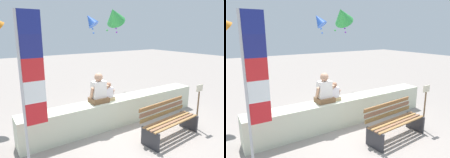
# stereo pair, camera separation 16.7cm
# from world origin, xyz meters

# --- Properties ---
(ground_plane) EXTENTS (40.00, 40.00, 0.00)m
(ground_plane) POSITION_xyz_m (0.00, 0.00, 0.00)
(ground_plane) COLOR gray
(seawall_ledge) EXTENTS (5.69, 0.59, 0.77)m
(seawall_ledge) POSITION_xyz_m (0.00, 0.93, 0.39)
(seawall_ledge) COLOR beige
(seawall_ledge) RESTS_ON ground
(park_bench) EXTENTS (1.74, 0.74, 0.88)m
(park_bench) POSITION_xyz_m (0.56, -0.46, 0.42)
(park_bench) COLOR olive
(park_bench) RESTS_ON ground
(person_adult) EXTENTS (0.53, 0.39, 0.82)m
(person_adult) POSITION_xyz_m (-0.69, 0.94, 1.09)
(person_adult) COLOR brown
(person_adult) RESTS_ON seawall_ledge
(person_child) EXTENTS (0.34, 0.25, 0.52)m
(person_child) POSITION_xyz_m (-0.37, 0.94, 0.97)
(person_child) COLOR tan
(person_child) RESTS_ON seawall_ledge
(flag_banner) EXTENTS (0.45, 0.05, 3.04)m
(flag_banner) POSITION_xyz_m (-2.60, 0.15, 1.81)
(flag_banner) COLOR #B7B7BC
(flag_banner) RESTS_ON ground
(kite_blue) EXTENTS (0.79, 0.83, 0.92)m
(kite_blue) POSITION_xyz_m (0.90, 4.33, 3.14)
(kite_blue) COLOR blue
(kite_purple) EXTENTS (0.83, 0.87, 1.13)m
(kite_purple) POSITION_xyz_m (2.06, 4.26, 3.35)
(kite_purple) COLOR purple
(kite_green) EXTENTS (1.16, 1.11, 1.04)m
(kite_green) POSITION_xyz_m (1.19, 2.96, 3.25)
(kite_green) COLOR green
(sign_post) EXTENTS (0.24, 0.04, 1.27)m
(sign_post) POSITION_xyz_m (1.56, -0.59, 0.75)
(sign_post) COLOR brown
(sign_post) RESTS_ON ground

